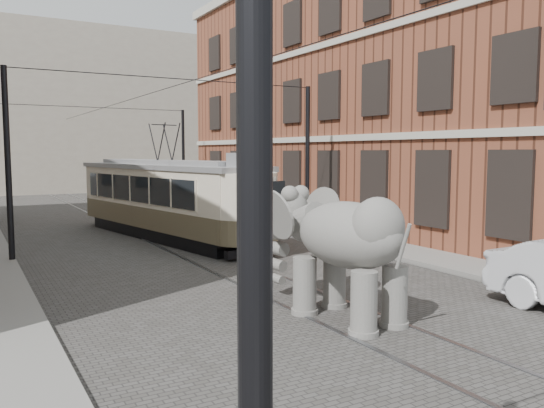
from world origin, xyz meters
TOP-DOWN VIEW (x-y plane):
  - ground at (0.00, 0.00)m, footprint 120.00×120.00m
  - tram_rails at (0.00, 0.00)m, footprint 1.54×80.00m
  - sidewalk_right at (6.00, 0.00)m, footprint 2.00×60.00m
  - brick_building at (11.00, 9.00)m, footprint 8.00×26.00m
  - distant_block at (0.00, 40.00)m, footprint 28.00×10.00m
  - catenary at (-0.20, 5.00)m, footprint 11.00×30.20m
  - tram at (0.20, 8.63)m, footprint 4.33×11.66m
  - elephant at (-0.08, -3.58)m, footprint 2.98×4.69m

SIDE VIEW (x-z plane):
  - ground at x=0.00m, z-range 0.00..0.00m
  - tram_rails at x=0.00m, z-range 0.00..0.02m
  - sidewalk_right at x=6.00m, z-range 0.00..0.15m
  - elephant at x=-0.08m, z-range 0.00..2.70m
  - tram at x=0.20m, z-range 0.00..4.53m
  - catenary at x=-0.20m, z-range 0.00..6.00m
  - brick_building at x=11.00m, z-range 0.00..12.00m
  - distant_block at x=0.00m, z-range 0.00..14.00m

